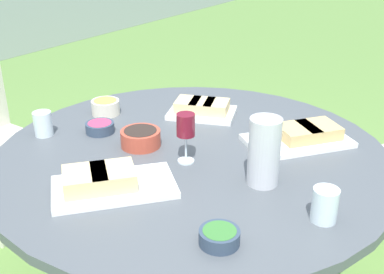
{
  "coord_description": "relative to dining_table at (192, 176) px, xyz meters",
  "views": [
    {
      "loc": [
        -1.31,
        -0.94,
        1.59
      ],
      "look_at": [
        0.0,
        0.0,
        0.84
      ],
      "focal_mm": 45.0,
      "sensor_mm": 36.0,
      "label": 1
    }
  ],
  "objects": [
    {
      "name": "cup_water_near",
      "position": [
        -0.14,
        -0.57,
        0.16
      ],
      "size": [
        0.08,
        0.08,
        0.1
      ],
      "color": "silver",
      "rests_on": "dining_table"
    },
    {
      "name": "wine_glass",
      "position": [
        -0.08,
        -0.03,
        0.24
      ],
      "size": [
        0.07,
        0.07,
        0.18
      ],
      "color": "silver",
      "rests_on": "dining_table"
    },
    {
      "name": "platter_sandwich_side",
      "position": [
        0.31,
        -0.3,
        0.13
      ],
      "size": [
        0.45,
        0.41,
        0.07
      ],
      "color": "white",
      "rests_on": "dining_table"
    },
    {
      "name": "dining_table",
      "position": [
        0.0,
        0.0,
        0.0
      ],
      "size": [
        1.48,
        1.48,
        0.78
      ],
      "color": "#4C4C51",
      "rests_on": "ground_plane"
    },
    {
      "name": "platter_bread_main",
      "position": [
        0.32,
        0.17,
        0.13
      ],
      "size": [
        0.29,
        0.34,
        0.07
      ],
      "color": "white",
      "rests_on": "dining_table"
    },
    {
      "name": "cup_water_far",
      "position": [
        -0.23,
        0.57,
        0.15
      ],
      "size": [
        0.07,
        0.07,
        0.1
      ],
      "color": "silver",
      "rests_on": "dining_table"
    },
    {
      "name": "water_pitcher",
      "position": [
        -0.05,
        -0.32,
        0.22
      ],
      "size": [
        0.11,
        0.1,
        0.23
      ],
      "color": "silver",
      "rests_on": "dining_table"
    },
    {
      "name": "bowl_olives",
      "position": [
        -0.07,
        0.19,
        0.14
      ],
      "size": [
        0.15,
        0.15,
        0.07
      ],
      "color": "#B74733",
      "rests_on": "dining_table"
    },
    {
      "name": "platter_charcuterie",
      "position": [
        -0.39,
        0.06,
        0.14
      ],
      "size": [
        0.44,
        0.42,
        0.08
      ],
      "color": "white",
      "rests_on": "dining_table"
    },
    {
      "name": "bowl_dip_red",
      "position": [
        -0.08,
        0.41,
        0.13
      ],
      "size": [
        0.12,
        0.12,
        0.04
      ],
      "color": "#334256",
      "rests_on": "dining_table"
    },
    {
      "name": "bowl_fries",
      "position": [
        0.08,
        0.53,
        0.14
      ],
      "size": [
        0.12,
        0.12,
        0.06
      ],
      "color": "beige",
      "rests_on": "dining_table"
    },
    {
      "name": "bowl_salad",
      "position": [
        -0.41,
        -0.38,
        0.13
      ],
      "size": [
        0.11,
        0.11,
        0.04
      ],
      "color": "#334256",
      "rests_on": "dining_table"
    }
  ]
}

